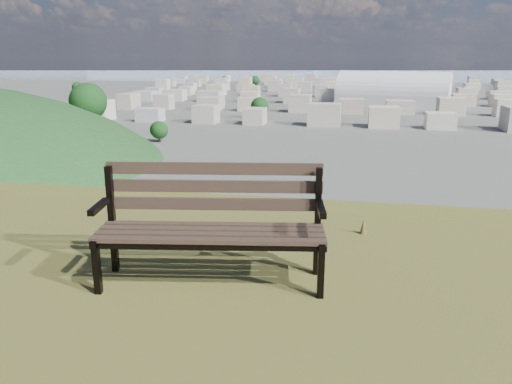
# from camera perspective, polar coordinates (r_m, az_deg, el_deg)

# --- Properties ---
(park_bench) EXTENTS (2.01, 0.91, 1.01)m
(park_bench) POSITION_cam_1_polar(r_m,az_deg,el_deg) (4.35, -5.07, -2.93)
(park_bench) COLOR #3F2E24
(park_bench) RESTS_ON hilltop_mesa
(arena) EXTENTS (64.13, 38.21, 25.32)m
(arena) POSITION_cam_1_polar(r_m,az_deg,el_deg) (294.36, 15.36, 10.60)
(arena) COLOR silver
(arena) RESTS_ON ground
(city_blocks) EXTENTS (395.00, 361.00, 7.00)m
(city_blocks) POSITION_cam_1_polar(r_m,az_deg,el_deg) (397.36, 11.07, 11.56)
(city_blocks) COLOR beige
(city_blocks) RESTS_ON ground
(city_trees) EXTENTS (406.52, 387.20, 9.98)m
(city_trees) POSITION_cam_1_polar(r_m,az_deg,el_deg) (323.25, 6.20, 11.21)
(city_trees) COLOR #36221B
(city_trees) RESTS_ON ground
(bay_water) EXTENTS (2400.00, 700.00, 0.12)m
(bay_water) POSITION_cam_1_polar(r_m,az_deg,el_deg) (902.62, 11.35, 13.22)
(bay_water) COLOR #8BA3B1
(bay_water) RESTS_ON ground
(far_hills) EXTENTS (2050.00, 340.00, 60.00)m
(far_hills) POSITION_cam_1_polar(r_m,az_deg,el_deg) (1406.56, 8.92, 14.98)
(far_hills) COLOR #919AB4
(far_hills) RESTS_ON ground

